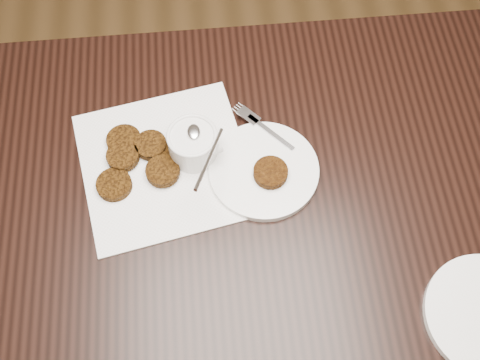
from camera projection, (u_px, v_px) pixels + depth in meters
name	position (u px, v px, depth m)	size (l,w,h in m)	color
floor	(246.00, 327.00, 1.76)	(4.00, 4.00, 0.00)	brown
table	(232.00, 260.00, 1.47)	(1.35, 0.86, 0.75)	black
napkin	(165.00, 164.00, 1.17)	(0.33, 0.33, 0.00)	white
sauce_ramekin	(192.00, 135.00, 1.12)	(0.13, 0.13, 0.14)	white
patty_cluster	(142.00, 156.00, 1.16)	(0.23, 0.23, 0.02)	#5A340B
plate_with_patty	(264.00, 168.00, 1.15)	(0.22, 0.22, 0.03)	white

